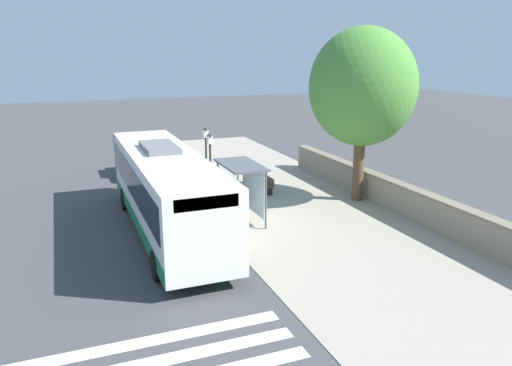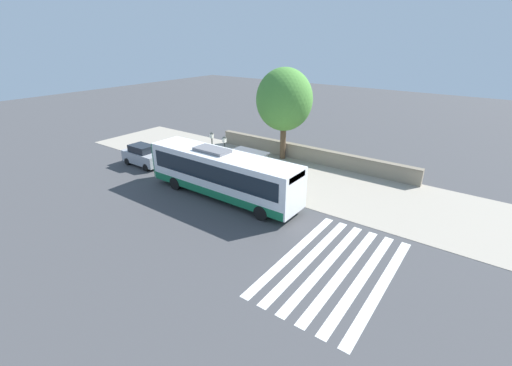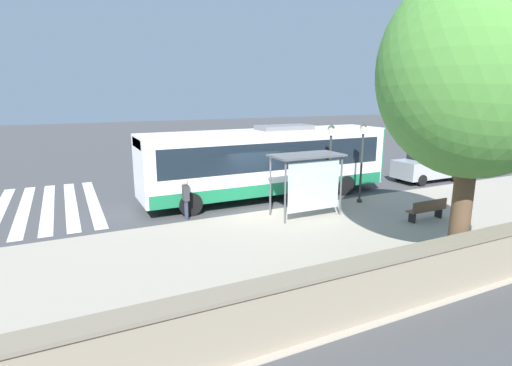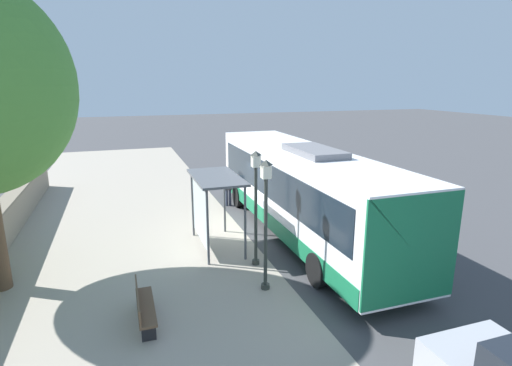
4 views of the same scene
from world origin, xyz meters
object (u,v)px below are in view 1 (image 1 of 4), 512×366
Objects in this scene: bus at (166,189)px; street_lamp_near at (206,158)px; parked_car_behind_bus at (143,160)px; street_lamp_far at (210,165)px; shade_tree at (363,88)px; pedestrian at (242,243)px; bench at (265,183)px; bus_shelter at (244,175)px.

street_lamp_near is at bearing -128.09° from bus.
street_lamp_near is 7.13m from parked_car_behind_bus.
parked_car_behind_bus is at bearing -78.03° from street_lamp_far.
bus is 10.23m from parked_car_behind_bus.
shade_tree reaches higher than street_lamp_near.
parked_car_behind_bus reaches higher than pedestrian.
bench is 0.45× the size of parked_car_behind_bus.
bench is 7.00m from shade_tree.
street_lamp_near is 0.44× the size of shade_tree.
shade_tree reaches higher than bus_shelter.
bus_shelter is 7.28m from shade_tree.
shade_tree is at bearing 134.68° from parked_car_behind_bus.
pedestrian is 0.89× the size of bench.
street_lamp_near is at bearing -19.24° from shade_tree.
shade_tree is 2.04× the size of parked_car_behind_bus.
street_lamp_far is at bearing -97.31° from pedestrian.
pedestrian is 6.61m from street_lamp_far.
shade_tree is at bearing -174.19° from bus.
bus_shelter is 0.80× the size of street_lamp_far.
parked_car_behind_bus is (2.02, -6.71, -1.30)m from street_lamp_near.
street_lamp_near is at bearing 10.31° from bench.
bus_shelter reaches higher than bench.
street_lamp_near is at bearing 106.71° from parked_car_behind_bus.
pedestrian is 0.44× the size of street_lamp_near.
bench is 0.50× the size of street_lamp_far.
bus is 7.40× the size of pedestrian.
street_lamp_far is 8.58m from parked_car_behind_bus.
pedestrian is at bearing 82.32° from street_lamp_near.
shade_tree reaches higher than bus.
parked_car_behind_bus is (0.93, -14.74, -0.04)m from pedestrian.
street_lamp_near is at bearing -99.18° from street_lamp_far.
bus is at bearing 37.35° from street_lamp_far.
street_lamp_far is 8.09m from shade_tree.
bus_shelter is 1.80× the size of pedestrian.
bus is at bearing 33.88° from bench.
parked_car_behind_bus is at bearing -48.71° from bench.
street_lamp_near is at bearing -78.08° from bus_shelter.
parked_car_behind_bus is (2.73, -10.09, -1.19)m from bus_shelter.
street_lamp_far reaches higher than bench.
pedestrian is 9.72m from bench.
street_lamp_far is (0.26, 1.58, -0.01)m from street_lamp_near.
street_lamp_near is 1.01× the size of street_lamp_far.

